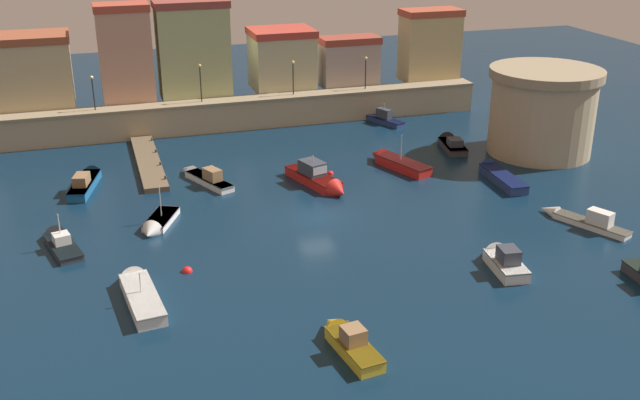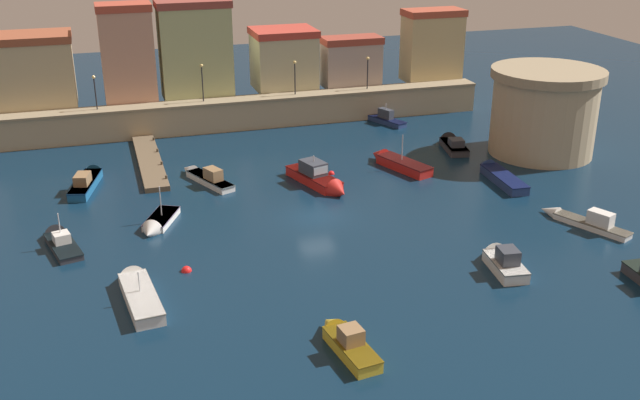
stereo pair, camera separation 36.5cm
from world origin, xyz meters
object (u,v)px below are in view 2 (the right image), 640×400
object	(u,v)px
fortress_tower	(544,111)
mooring_buoy_1	(331,174)
moored_boat_3	(396,162)
moored_boat_10	(498,175)
quay_lamp_2	(295,72)
moored_boat_8	(583,220)
moored_boat_5	(379,117)
mooring_buoy_0	(187,271)
moored_boat_2	(138,290)
moored_boat_9	(502,260)
quay_lamp_3	(368,67)
moored_boat_1	(59,239)
moored_boat_13	(157,224)
quay_lamp_1	(202,77)
moored_boat_0	(88,180)
quay_lamp_0	(95,87)
moored_boat_6	(205,176)
moored_boat_12	(452,143)
moored_boat_11	(320,179)
moored_boat_4	(346,340)

from	to	relation	value
fortress_tower	mooring_buoy_1	world-z (taller)	fortress_tower
moored_boat_3	moored_boat_10	xyz separation A→B (m)	(6.89, -5.30, -0.04)
quay_lamp_2	moored_boat_8	world-z (taller)	quay_lamp_2
moored_boat_5	mooring_buoy_0	world-z (taller)	moored_boat_5
moored_boat_5	moored_boat_8	bearing A→B (deg)	165.25
moored_boat_2	moored_boat_9	xyz separation A→B (m)	(22.31, -2.99, 0.12)
fortress_tower	quay_lamp_3	world-z (taller)	fortress_tower
moored_boat_10	mooring_buoy_1	xyz separation A→B (m)	(-12.81, 5.28, -0.40)
moored_boat_2	moored_boat_5	xyz separation A→B (m)	(26.75, 29.76, 0.01)
moored_boat_1	moored_boat_13	xyz separation A→B (m)	(6.58, 0.72, -0.03)
moored_boat_1	quay_lamp_1	bearing A→B (deg)	-44.92
moored_boat_2	mooring_buoy_1	xyz separation A→B (m)	(17.20, 16.34, -0.41)
moored_boat_1	moored_boat_9	xyz separation A→B (m)	(26.85, -11.86, 0.23)
quay_lamp_1	moored_boat_0	distance (m)	17.35
fortress_tower	moored_boat_0	size ratio (longest dim) A/B	1.35
moored_boat_9	quay_lamp_0	bearing A→B (deg)	41.47
moored_boat_6	moored_boat_2	bearing A→B (deg)	135.88
quay_lamp_2	moored_boat_1	distance (m)	32.61
moored_boat_10	mooring_buoy_0	bearing A→B (deg)	111.48
moored_boat_0	moored_boat_1	world-z (taller)	moored_boat_1
moored_boat_3	moored_boat_12	world-z (taller)	moored_boat_3
mooring_buoy_1	moored_boat_0	bearing A→B (deg)	170.67
quay_lamp_1	moored_boat_6	bearing A→B (deg)	-99.07
fortress_tower	moored_boat_10	size ratio (longest dim) A/B	1.35
quay_lamp_2	mooring_buoy_1	size ratio (longest dim) A/B	6.32
moored_boat_3	moored_boat_9	distance (m)	19.37
moored_boat_1	mooring_buoy_0	size ratio (longest dim) A/B	9.20
moored_boat_2	moored_boat_12	xyz separation A→B (m)	(30.06, 19.78, -0.01)
quay_lamp_0	moored_boat_11	bearing A→B (deg)	-46.94
quay_lamp_0	quay_lamp_2	world-z (taller)	quay_lamp_2
moored_boat_3	mooring_buoy_1	size ratio (longest dim) A/B	12.81
quay_lamp_0	moored_boat_11	distance (m)	24.65
moored_boat_9	moored_boat_6	bearing A→B (deg)	44.38
mooring_buoy_0	moored_boat_4	bearing A→B (deg)	-58.47
moored_boat_11	mooring_buoy_0	size ratio (longest dim) A/B	11.25
quay_lamp_0	moored_boat_3	world-z (taller)	quay_lamp_0
fortress_tower	moored_boat_5	world-z (taller)	fortress_tower
quay_lamp_3	moored_boat_8	distance (m)	31.40
moored_boat_9	moored_boat_10	distance (m)	16.03
quay_lamp_0	moored_boat_5	world-z (taller)	quay_lamp_0
moored_boat_5	quay_lamp_0	bearing A→B (deg)	62.73
quay_lamp_0	moored_boat_10	distance (m)	37.60
fortress_tower	moored_boat_2	bearing A→B (deg)	-156.62
moored_boat_6	quay_lamp_1	bearing A→B (deg)	-32.37
quay_lamp_3	moored_boat_2	xyz separation A→B (m)	(-26.02, -31.64, -4.86)
moored_boat_10	moored_boat_3	bearing A→B (deg)	55.95
moored_boat_5	moored_boat_11	distance (m)	19.44
quay_lamp_0	moored_boat_10	bearing A→B (deg)	-33.50
moored_boat_0	moored_boat_2	world-z (taller)	moored_boat_2
moored_boat_4	moored_boat_1	bearing A→B (deg)	31.68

